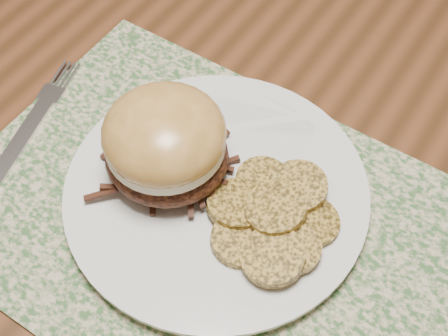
# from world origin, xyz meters

# --- Properties ---
(dining_table) EXTENTS (1.50, 0.90, 0.75)m
(dining_table) POSITION_xyz_m (0.00, 0.00, 0.67)
(dining_table) COLOR brown
(dining_table) RESTS_ON ground
(placemat) EXTENTS (0.45, 0.33, 0.00)m
(placemat) POSITION_xyz_m (0.18, -0.06, 0.75)
(placemat) COLOR #386132
(placemat) RESTS_ON dining_table
(dinner_plate) EXTENTS (0.26, 0.26, 0.02)m
(dinner_plate) POSITION_xyz_m (0.17, -0.04, 0.76)
(dinner_plate) COLOR white
(dinner_plate) RESTS_ON placemat
(pork_sandwich) EXTENTS (0.14, 0.13, 0.08)m
(pork_sandwich) POSITION_xyz_m (0.13, -0.05, 0.81)
(pork_sandwich) COLOR black
(pork_sandwich) RESTS_ON dinner_plate
(roasted_potatoes) EXTENTS (0.13, 0.14, 0.03)m
(roasted_potatoes) POSITION_xyz_m (0.24, -0.04, 0.78)
(roasted_potatoes) COLOR #B28934
(roasted_potatoes) RESTS_ON dinner_plate
(fork) EXTENTS (0.07, 0.20, 0.00)m
(fork) POSITION_xyz_m (-0.02, -0.08, 0.76)
(fork) COLOR silver
(fork) RESTS_ON placemat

